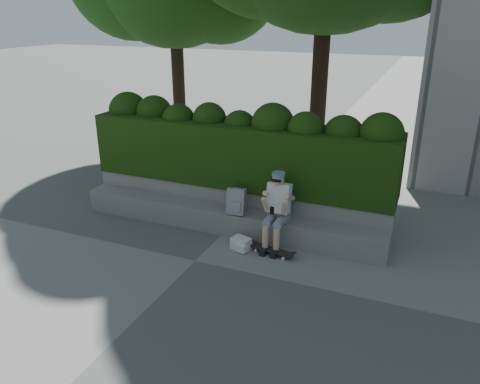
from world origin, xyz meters
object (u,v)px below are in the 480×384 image
at_px(person, 277,207).
at_px(backpack_plaid, 236,201).
at_px(skateboard, 272,250).
at_px(backpack_ground, 241,243).

height_order(person, backpack_plaid, person).
bearing_deg(backpack_plaid, skateboard, -32.84).
height_order(skateboard, backpack_plaid, backpack_plaid).
relative_size(skateboard, backpack_ground, 2.44).
height_order(skateboard, backpack_ground, backpack_ground).
relative_size(person, backpack_plaid, 2.85).
distance_m(skateboard, backpack_ground, 0.56).
bearing_deg(person, backpack_ground, -144.86).
xyz_separation_m(backpack_plaid, backpack_ground, (0.29, -0.45, -0.59)).
bearing_deg(backpack_plaid, person, -12.59).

